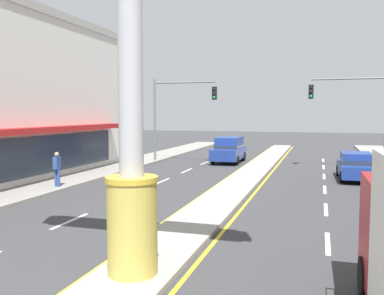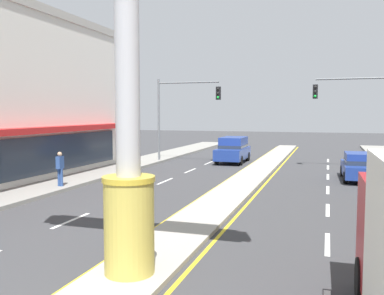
{
  "view_description": "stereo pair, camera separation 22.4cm",
  "coord_description": "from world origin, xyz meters",
  "px_view_note": "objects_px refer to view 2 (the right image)",
  "views": [
    {
      "loc": [
        3.93,
        -3.16,
        3.71
      ],
      "look_at": [
        0.01,
        9.69,
        2.6
      ],
      "focal_mm": 39.43,
      "sensor_mm": 36.0,
      "label": 1
    },
    {
      "loc": [
        4.14,
        -3.09,
        3.71
      ],
      "look_at": [
        0.01,
        9.69,
        2.6
      ],
      "focal_mm": 39.43,
      "sensor_mm": 36.0,
      "label": 2
    }
  ],
  "objects_px": {
    "district_sign": "(127,64)",
    "sedan_near_left_lane": "(360,166)",
    "traffic_light_left_side": "(181,105)",
    "suv_far_right_lane": "(233,149)",
    "pedestrian_near_kerb": "(60,167)",
    "traffic_light_right_side": "(362,104)"
  },
  "relations": [
    {
      "from": "suv_far_right_lane",
      "to": "pedestrian_near_kerb",
      "type": "xyz_separation_m",
      "value": [
        -5.51,
        -13.59,
        0.14
      ]
    },
    {
      "from": "traffic_light_right_side",
      "to": "district_sign",
      "type": "bearing_deg",
      "value": -106.5
    },
    {
      "from": "traffic_light_left_side",
      "to": "suv_far_right_lane",
      "type": "bearing_deg",
      "value": 23.67
    },
    {
      "from": "traffic_light_left_side",
      "to": "suv_far_right_lane",
      "type": "xyz_separation_m",
      "value": [
        3.58,
        1.57,
        -3.26
      ]
    },
    {
      "from": "district_sign",
      "to": "traffic_light_left_side",
      "type": "xyz_separation_m",
      "value": [
        -6.15,
        20.91,
        -0.51
      ]
    },
    {
      "from": "pedestrian_near_kerb",
      "to": "suv_far_right_lane",
      "type": "bearing_deg",
      "value": 67.92
    },
    {
      "from": "pedestrian_near_kerb",
      "to": "traffic_light_left_side",
      "type": "bearing_deg",
      "value": 80.88
    },
    {
      "from": "suv_far_right_lane",
      "to": "district_sign",
      "type": "bearing_deg",
      "value": -83.49
    },
    {
      "from": "traffic_light_left_side",
      "to": "traffic_light_right_side",
      "type": "relative_size",
      "value": 1.0
    },
    {
      "from": "traffic_light_right_side",
      "to": "pedestrian_near_kerb",
      "type": "height_order",
      "value": "traffic_light_right_side"
    },
    {
      "from": "traffic_light_left_side",
      "to": "sedan_near_left_lane",
      "type": "height_order",
      "value": "traffic_light_left_side"
    },
    {
      "from": "pedestrian_near_kerb",
      "to": "district_sign",
      "type": "bearing_deg",
      "value": -47.72
    },
    {
      "from": "traffic_light_right_side",
      "to": "pedestrian_near_kerb",
      "type": "xyz_separation_m",
      "value": [
        -14.23,
        -11.87,
        -3.13
      ]
    },
    {
      "from": "traffic_light_left_side",
      "to": "sedan_near_left_lane",
      "type": "relative_size",
      "value": 1.42
    },
    {
      "from": "traffic_light_left_side",
      "to": "district_sign",
      "type": "bearing_deg",
      "value": -73.61
    },
    {
      "from": "traffic_light_left_side",
      "to": "traffic_light_right_side",
      "type": "distance_m",
      "value": 12.3
    },
    {
      "from": "traffic_light_right_side",
      "to": "pedestrian_near_kerb",
      "type": "distance_m",
      "value": 18.79
    },
    {
      "from": "traffic_light_left_side",
      "to": "pedestrian_near_kerb",
      "type": "distance_m",
      "value": 12.57
    },
    {
      "from": "suv_far_right_lane",
      "to": "sedan_near_left_lane",
      "type": "height_order",
      "value": "suv_far_right_lane"
    },
    {
      "from": "suv_far_right_lane",
      "to": "pedestrian_near_kerb",
      "type": "bearing_deg",
      "value": -112.08
    },
    {
      "from": "district_sign",
      "to": "sedan_near_left_lane",
      "type": "distance_m",
      "value": 17.85
    },
    {
      "from": "sedan_near_left_lane",
      "to": "district_sign",
      "type": "bearing_deg",
      "value": -109.69
    }
  ]
}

